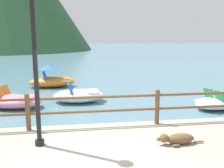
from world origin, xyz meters
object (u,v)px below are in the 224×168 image
at_px(lamp_post, 34,37).
at_px(pedal_boat_3, 220,102).
at_px(pedal_boat_0, 79,95).
at_px(pedal_boat_4, 52,80).
at_px(pedal_boat_2, 12,101).
at_px(dog_resting, 177,139).

relative_size(lamp_post, pedal_boat_3, 1.49).
height_order(lamp_post, pedal_boat_3, lamp_post).
height_order(pedal_boat_0, pedal_boat_4, pedal_boat_4).
bearing_deg(pedal_boat_3, pedal_boat_2, 171.56).
relative_size(pedal_boat_2, pedal_boat_3, 1.04).
relative_size(lamp_post, pedal_boat_2, 1.44).
distance_m(pedal_boat_3, pedal_boat_4, 8.80).
bearing_deg(lamp_post, pedal_boat_2, 110.29).
bearing_deg(pedal_boat_2, pedal_boat_4, 74.31).
xyz_separation_m(pedal_boat_0, pedal_boat_3, (5.50, -1.77, -0.05)).
bearing_deg(pedal_boat_2, lamp_post, -69.71).
bearing_deg(pedal_boat_3, pedal_boat_4, 142.60).
bearing_deg(dog_resting, pedal_boat_3, 48.48).
bearing_deg(lamp_post, dog_resting, -7.34).
distance_m(pedal_boat_2, pedal_boat_3, 8.24).
distance_m(dog_resting, pedal_boat_0, 6.00).
relative_size(pedal_boat_2, pedal_boat_4, 1.03).
relative_size(pedal_boat_0, pedal_boat_2, 0.83).
distance_m(pedal_boat_2, pedal_boat_4, 4.30).
height_order(dog_resting, pedal_boat_0, pedal_boat_0).
xyz_separation_m(dog_resting, pedal_boat_2, (-4.74, 5.06, -0.25)).
xyz_separation_m(dog_resting, pedal_boat_0, (-2.10, 5.62, -0.24)).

